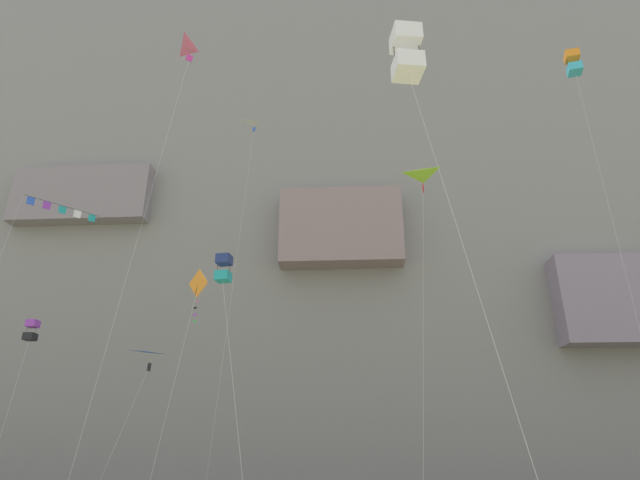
{
  "coord_description": "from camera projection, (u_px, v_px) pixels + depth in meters",
  "views": [
    {
      "loc": [
        0.75,
        -7.04,
        3.76
      ],
      "look_at": [
        -1.16,
        25.63,
        17.17
      ],
      "focal_mm": 28.95,
      "sensor_mm": 36.0,
      "label": 1
    }
  ],
  "objects": [
    {
      "name": "cliff_face",
      "position": [
        342.0,
        220.0,
        74.34
      ],
      "size": [
        180.0,
        29.31,
        69.26
      ],
      "color": "gray",
      "rests_on": "ground"
    },
    {
      "name": "kite_delta_upper_mid",
      "position": [
        424.0,
        194.0,
        34.49
      ],
      "size": [
        3.18,
        5.27,
        20.21
      ],
      "color": "#8CCC33",
      "rests_on": "ground"
    },
    {
      "name": "kite_box_high_right",
      "position": [
        573.0,
        63.0,
        39.43
      ],
      "size": [
        1.87,
        3.55,
        32.27
      ],
      "color": "orange",
      "rests_on": "ground"
    },
    {
      "name": "kite_box_far_right",
      "position": [
        31.0,
        331.0,
        32.49
      ],
      "size": [
        1.95,
        4.12,
        11.47
      ],
      "color": "purple",
      "rests_on": "ground"
    },
    {
      "name": "kite_box_mid_center",
      "position": [
        224.0,
        269.0,
        27.27
      ],
      "size": [
        3.39,
        4.94,
        13.46
      ],
      "color": "navy",
      "rests_on": "ground"
    },
    {
      "name": "kite_delta_far_left",
      "position": [
        196.0,
        64.0,
        35.23
      ],
      "size": [
        4.29,
        3.38,
        28.96
      ],
      "color": "pink",
      "rests_on": "ground"
    },
    {
      "name": "kite_diamond_mid_right",
      "position": [
        197.0,
        289.0,
        31.33
      ],
      "size": [
        1.56,
        4.28,
        14.27
      ],
      "color": "orange",
      "rests_on": "ground"
    },
    {
      "name": "kite_delta_near_cliff",
      "position": [
        256.0,
        134.0,
        49.59
      ],
      "size": [
        2.6,
        4.37,
        33.11
      ],
      "color": "white",
      "rests_on": "ground"
    },
    {
      "name": "kite_box_low_right",
      "position": [
        407.0,
        53.0,
        20.66
      ],
      "size": [
        3.6,
        1.73,
        19.67
      ],
      "color": "white",
      "rests_on": "ground"
    },
    {
      "name": "kite_delta_high_center",
      "position": [
        153.0,
        364.0,
        31.74
      ],
      "size": [
        3.72,
        2.22,
        8.92
      ],
      "color": "blue",
      "rests_on": "ground"
    },
    {
      "name": "kite_banner_mid_left",
      "position": [
        58.0,
        216.0,
        42.03
      ],
      "size": [
        4.51,
        7.36,
        22.53
      ],
      "color": "black",
      "rests_on": "ground"
    }
  ]
}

